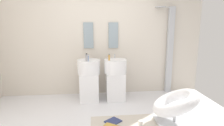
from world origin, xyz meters
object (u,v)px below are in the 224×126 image
shower_column (169,48)px  soap_bottle_grey (87,58)px  coffee_mug (141,123)px  soap_bottle_amber (109,58)px  pedestal_sink_right (115,78)px  lounge_chair (175,105)px  magazine_navy (113,121)px  pedestal_sink_left (89,79)px  soap_bottle_blue (87,58)px

shower_column → soap_bottle_grey: bearing=-165.2°
coffee_mug → soap_bottle_amber: 1.49m
pedestal_sink_right → lounge_chair: bearing=-55.4°
lounge_chair → coffee_mug: bearing=-179.9°
shower_column → magazine_navy: bearing=-136.9°
pedestal_sink_left → lounge_chair: pedestal_sink_left is taller
pedestal_sink_left → pedestal_sink_right: bearing=0.0°
coffee_mug → soap_bottle_grey: (-0.88, 1.07, 0.92)m
magazine_navy → soap_bottle_blue: (-0.43, 0.90, 0.94)m
soap_bottle_amber → coffee_mug: bearing=-69.5°
pedestal_sink_left → shower_column: (1.91, 0.37, 0.59)m
pedestal_sink_right → magazine_navy: 1.15m
shower_column → soap_bottle_amber: size_ratio=15.00×
coffee_mug → lounge_chair: bearing=0.1°
pedestal_sink_left → magazine_navy: (0.41, -1.03, -0.47)m
pedestal_sink_left → soap_bottle_grey: size_ratio=6.18×
pedestal_sink_left → shower_column: size_ratio=0.49×
pedestal_sink_right → soap_bottle_blue: 0.77m
lounge_chair → soap_bottle_blue: size_ratio=8.22×
shower_column → coffee_mug: 2.17m
pedestal_sink_right → magazine_navy: pedestal_sink_right is taller
coffee_mug → magazine_navy: bearing=156.8°
shower_column → coffee_mug: (-1.07, -1.59, -1.02)m
magazine_navy → coffee_mug: size_ratio=2.52×
shower_column → coffee_mug: shower_column is taller
pedestal_sink_left → coffee_mug: pedestal_sink_left is taller
coffee_mug → soap_bottle_grey: soap_bottle_grey is taller
shower_column → lounge_chair: size_ratio=2.01×
pedestal_sink_left → soap_bottle_grey: soap_bottle_grey is taller
coffee_mug → soap_bottle_grey: size_ratio=0.60×
pedestal_sink_right → soap_bottle_blue: size_ratio=8.09×
shower_column → soap_bottle_blue: shower_column is taller
magazine_navy → soap_bottle_amber: (0.01, 0.93, 0.95)m
soap_bottle_amber → soap_bottle_grey: 0.46m
magazine_navy → soap_bottle_grey: soap_bottle_grey is taller
magazine_navy → soap_bottle_amber: bearing=49.9°
soap_bottle_grey → lounge_chair: bearing=-36.5°
soap_bottle_blue → soap_bottle_amber: size_ratio=0.91×
pedestal_sink_left → magazine_navy: pedestal_sink_left is taller
magazine_navy → soap_bottle_amber: 1.32m
pedestal_sink_right → lounge_chair: 1.48m
pedestal_sink_left → lounge_chair: size_ratio=0.98×
soap_bottle_blue → soap_bottle_grey: 0.03m
lounge_chair → soap_bottle_amber: bearing=131.5°
pedestal_sink_left → soap_bottle_blue: size_ratio=8.09×
pedestal_sink_right → magazine_navy: size_ratio=4.08×
magazine_navy → soap_bottle_amber: size_ratio=1.80×
lounge_chair → soap_bottle_blue: soap_bottle_blue is taller
pedestal_sink_left → soap_bottle_amber: bearing=-13.8°
magazine_navy → coffee_mug: (0.43, -0.18, 0.04)m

